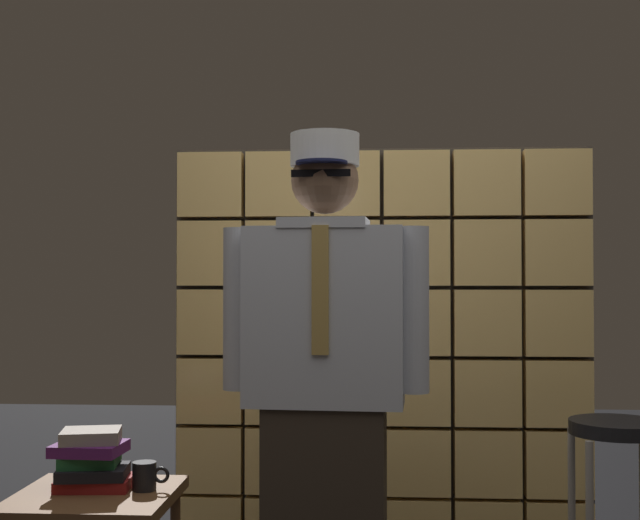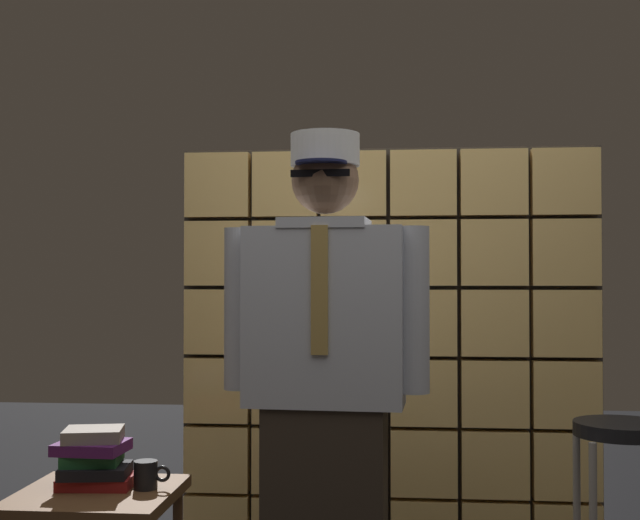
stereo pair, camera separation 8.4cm
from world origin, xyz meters
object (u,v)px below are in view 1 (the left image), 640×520
object	(u,v)px
book_stack	(92,460)
coffee_mug	(145,476)
bar_stool	(617,475)
side_table	(95,516)
standing_person	(325,384)

from	to	relation	value
book_stack	coffee_mug	xyz separation A→B (m)	(0.19, -0.02, -0.05)
bar_stool	side_table	xyz separation A→B (m)	(-1.81, -0.36, -0.08)
side_table	book_stack	distance (m)	0.18
standing_person	book_stack	world-z (taller)	standing_person
standing_person	coffee_mug	world-z (taller)	standing_person
book_stack	bar_stool	bearing A→B (deg)	9.48
coffee_mug	standing_person	bearing A→B (deg)	5.93
bar_stool	side_table	world-z (taller)	bar_stool
side_table	bar_stool	bearing A→B (deg)	11.19
coffee_mug	side_table	bearing A→B (deg)	-167.65
book_stack	side_table	bearing A→B (deg)	-60.77
side_table	coffee_mug	size ratio (longest dim) A/B	4.57
side_table	standing_person	bearing A→B (deg)	7.30
coffee_mug	bar_stool	bearing A→B (deg)	11.08
bar_stool	side_table	distance (m)	1.85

